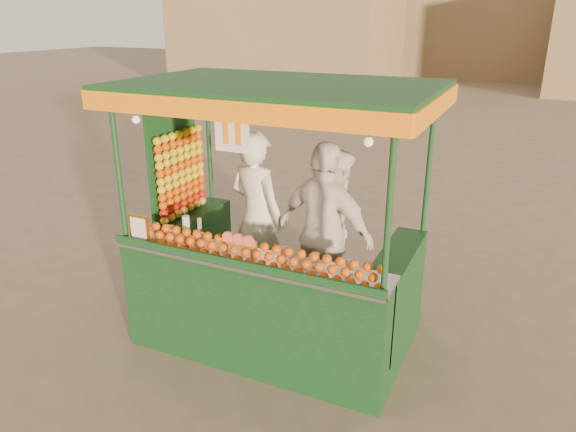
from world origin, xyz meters
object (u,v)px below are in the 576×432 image
at_px(vendor_left, 257,216).
at_px(vendor_right, 325,233).
at_px(juice_cart, 267,265).
at_px(vendor_middle, 334,226).

bearing_deg(vendor_left, vendor_right, -176.08).
bearing_deg(vendor_left, juice_cart, 143.75).
distance_m(juice_cart, vendor_left, 0.61).
bearing_deg(vendor_middle, juice_cart, 87.12).
height_order(vendor_middle, vendor_right, vendor_right).
xyz_separation_m(juice_cart, vendor_right, (0.56, 0.22, 0.37)).
height_order(juice_cart, vendor_right, juice_cart).
relative_size(juice_cart, vendor_middle, 1.75).
distance_m(vendor_left, vendor_middle, 0.86).
height_order(vendor_left, vendor_right, vendor_right).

